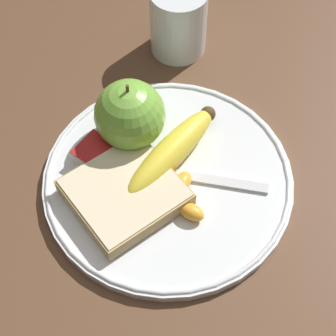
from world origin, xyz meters
name	(u,v)px	position (x,y,z in m)	size (l,w,h in m)	color
ground_plane	(168,183)	(0.00, 0.00, 0.00)	(3.00, 3.00, 0.00)	brown
plate	(168,179)	(0.00, 0.00, 0.01)	(0.29, 0.29, 0.01)	silver
juice_glass	(178,22)	(0.19, 0.12, 0.04)	(0.08, 0.08, 0.09)	silver
apple	(130,115)	(0.02, 0.07, 0.05)	(0.08, 0.08, 0.09)	#72B23D
banana	(173,150)	(0.02, 0.01, 0.03)	(0.16, 0.04, 0.03)	yellow
bread_slice	(125,193)	(-0.05, 0.02, 0.02)	(0.14, 0.14, 0.02)	tan
fork	(175,174)	(0.01, 0.00, 0.01)	(0.10, 0.17, 0.00)	silver
jam_packet	(94,153)	(-0.03, 0.09, 0.02)	(0.04, 0.03, 0.02)	silver
orange_segment_0	(150,218)	(-0.06, -0.02, 0.02)	(0.04, 0.03, 0.02)	#F9A32D
orange_segment_1	(180,185)	(0.00, -0.02, 0.02)	(0.03, 0.02, 0.02)	#F9A32D
orange_segment_2	(154,196)	(-0.03, -0.01, 0.02)	(0.04, 0.03, 0.02)	#F9A32D
orange_segment_3	(191,212)	(-0.03, -0.05, 0.02)	(0.02, 0.03, 0.02)	#F9A32D
orange_segment_4	(181,194)	(-0.01, -0.03, 0.02)	(0.02, 0.03, 0.02)	#F9A32D
orange_segment_5	(161,206)	(-0.04, -0.02, 0.02)	(0.04, 0.03, 0.02)	#F9A32D
orange_segment_6	(167,195)	(-0.02, -0.02, 0.02)	(0.03, 0.04, 0.02)	#F9A32D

